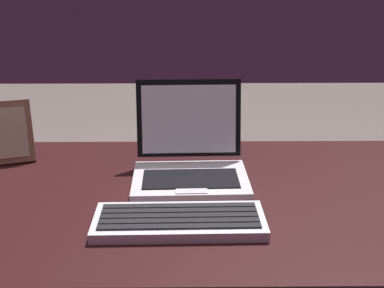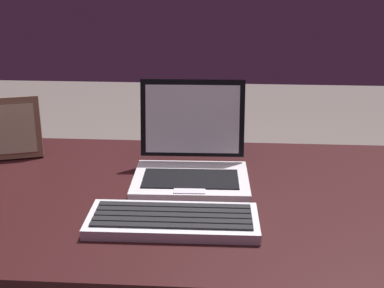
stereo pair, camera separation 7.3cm
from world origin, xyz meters
name	(u,v)px [view 1 (the left image)]	position (x,y,z in m)	size (l,w,h in m)	color
desk	(185,225)	(0.00, 0.00, 0.65)	(1.44, 0.67, 0.73)	black
laptop_front	(190,159)	(0.01, 0.09, 0.78)	(0.28, 0.24, 0.22)	silver
external_keyboard	(179,221)	(-0.01, -0.14, 0.74)	(0.34, 0.13, 0.03)	silver
photo_frame	(5,133)	(-0.47, 0.19, 0.81)	(0.15, 0.08, 0.16)	#8E694E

